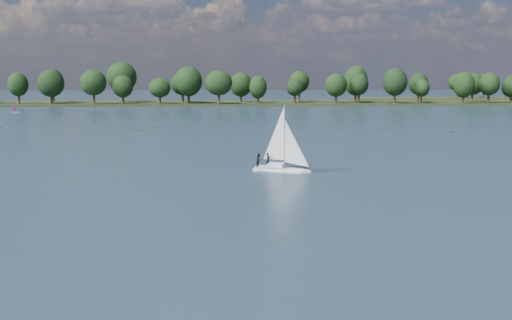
{
  "coord_description": "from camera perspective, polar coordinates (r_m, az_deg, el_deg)",
  "views": [
    {
      "loc": [
        -8.11,
        -18.91,
        10.82
      ],
      "look_at": [
        -6.24,
        37.96,
        2.5
      ],
      "focal_mm": 40.0,
      "sensor_mm": 36.0,
      "label": 1
    }
  ],
  "objects": [
    {
      "name": "ground",
      "position": [
        119.68,
        2.01,
        3.13
      ],
      "size": [
        700.0,
        700.0,
        0.0
      ],
      "primitive_type": "plane",
      "color": "#233342",
      "rests_on": "ground"
    },
    {
      "name": "far_shore",
      "position": [
        231.31,
        0.12,
        5.64
      ],
      "size": [
        660.0,
        40.0,
        1.5
      ],
      "primitive_type": "cube",
      "color": "black",
      "rests_on": "ground"
    },
    {
      "name": "sailboat",
      "position": [
        65.56,
        2.3,
        0.81
      ],
      "size": [
        6.34,
        3.98,
        8.1
      ],
      "rotation": [
        0.0,
        0.0,
        -0.4
      ],
      "color": "white",
      "rests_on": "ground"
    },
    {
      "name": "dinghy_pink",
      "position": [
        188.88,
        -22.91,
        4.66
      ],
      "size": [
        2.45,
        2.3,
        3.86
      ],
      "rotation": [
        0.0,
        0.0,
        0.71
      ],
      "color": "silver",
      "rests_on": "ground"
    },
    {
      "name": "treeline",
      "position": [
        228.01,
        -2.54,
        7.56
      ],
      "size": [
        562.96,
        73.9,
        18.71
      ],
      "color": "black",
      "rests_on": "ground"
    }
  ]
}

